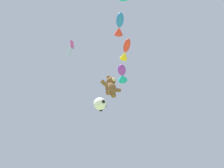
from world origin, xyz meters
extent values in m
ellipsoid|color=brown|center=(0.87, 4.39, 8.81)|extent=(0.82, 0.70, 1.00)
sphere|color=brown|center=(0.87, 4.39, 9.56)|extent=(0.69, 0.69, 0.69)
sphere|color=beige|center=(0.87, 4.10, 9.51)|extent=(0.29, 0.29, 0.29)
sphere|color=brown|center=(0.62, 4.39, 9.83)|extent=(0.28, 0.28, 0.28)
cylinder|color=brown|center=(0.27, 4.39, 8.99)|extent=(0.60, 0.27, 0.47)
sphere|color=brown|center=(0.65, 4.39, 8.34)|extent=(0.37, 0.37, 0.37)
sphere|color=brown|center=(1.12, 4.39, 9.83)|extent=(0.28, 0.28, 0.28)
cylinder|color=brown|center=(1.47, 4.39, 8.99)|extent=(0.60, 0.27, 0.47)
sphere|color=brown|center=(1.10, 4.39, 8.34)|extent=(0.37, 0.37, 0.37)
sphere|color=white|center=(0.12, 4.52, 7.25)|extent=(0.79, 0.79, 0.79)
sphere|color=black|center=(0.49, 4.52, 7.25)|extent=(0.22, 0.22, 0.22)
sphere|color=black|center=(0.04, 4.76, 7.51)|extent=(0.22, 0.22, 0.22)
sphere|color=black|center=(0.12, 4.16, 7.19)|extent=(0.22, 0.22, 0.22)
sphere|color=black|center=(0.30, 4.64, 6.95)|extent=(0.22, 0.22, 0.22)
ellipsoid|color=purple|center=(2.57, 4.95, 12.48)|extent=(1.43, 1.44, 0.64)
cone|color=#19ADB2|center=(3.26, 5.66, 12.48)|extent=(1.16, 1.16, 0.93)
sphere|color=black|center=(2.28, 4.66, 12.65)|extent=(0.16, 0.16, 0.16)
ellipsoid|color=red|center=(1.30, 2.78, 12.74)|extent=(1.11, 1.40, 0.47)
cone|color=yellow|center=(1.79, 3.66, 12.74)|extent=(0.95, 0.96, 0.69)
sphere|color=black|center=(1.10, 2.42, 12.86)|extent=(0.12, 0.12, 0.12)
ellipsoid|color=blue|center=(-0.56, 1.46, 12.65)|extent=(1.04, 1.19, 0.46)
cone|color=red|center=(-0.10, 2.15, 12.65)|extent=(0.89, 0.86, 0.68)
sphere|color=black|center=(-0.75, 1.17, 12.77)|extent=(0.12, 0.12, 0.12)
cube|color=#E53F9E|center=(-2.30, 5.90, 13.35)|extent=(0.72, 0.67, 0.96)
cylinder|color=green|center=(-2.43, 5.86, 12.38)|extent=(0.03, 0.09, 1.33)
cylinder|color=green|center=(-2.18, 5.94, 12.28)|extent=(0.03, 0.23, 1.52)
camera|label=1|loc=(-3.89, -1.90, 1.78)|focal=24.00mm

